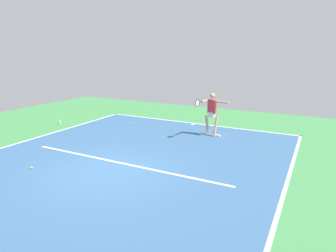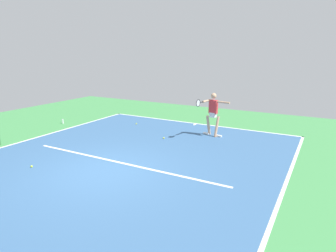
{
  "view_description": "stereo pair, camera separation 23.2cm",
  "coord_description": "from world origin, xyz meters",
  "views": [
    {
      "loc": [
        -5.35,
        6.26,
        3.44
      ],
      "look_at": [
        -0.72,
        -2.58,
        0.9
      ],
      "focal_mm": 31.21,
      "sensor_mm": 36.0,
      "label": 1
    },
    {
      "loc": [
        -5.55,
        6.15,
        3.44
      ],
      "look_at": [
        -0.72,
        -2.58,
        0.9
      ],
      "focal_mm": 31.21,
      "sensor_mm": 36.0,
      "label": 2
    }
  ],
  "objects": [
    {
      "name": "ground_plane",
      "position": [
        0.0,
        0.0,
        0.0
      ],
      "size": [
        22.38,
        22.38,
        0.0
      ],
      "primitive_type": "plane",
      "color": "#428E4C"
    },
    {
      "name": "court_surface",
      "position": [
        0.0,
        0.0,
        0.0
      ],
      "size": [
        9.75,
        13.66,
        0.0
      ],
      "primitive_type": "cube",
      "color": "#38608E",
      "rests_on": "ground_plane"
    },
    {
      "name": "court_line_baseline_near",
      "position": [
        0.0,
        -6.78,
        0.0
      ],
      "size": [
        9.75,
        0.1,
        0.01
      ],
      "primitive_type": "cube",
      "color": "white",
      "rests_on": "ground_plane"
    },
    {
      "name": "court_line_sideline_left",
      "position": [
        -4.83,
        0.0,
        0.0
      ],
      "size": [
        0.1,
        13.66,
        0.01
      ],
      "primitive_type": "cube",
      "color": "white",
      "rests_on": "ground_plane"
    },
    {
      "name": "court_line_sideline_right",
      "position": [
        4.83,
        0.0,
        0.0
      ],
      "size": [
        0.1,
        13.66,
        0.01
      ],
      "primitive_type": "cube",
      "color": "white",
      "rests_on": "ground_plane"
    },
    {
      "name": "court_line_service",
      "position": [
        0.0,
        -0.76,
        0.0
      ],
      "size": [
        7.31,
        0.1,
        0.01
      ],
      "primitive_type": "cube",
      "color": "white",
      "rests_on": "ground_plane"
    },
    {
      "name": "court_line_centre_mark",
      "position": [
        0.0,
        -6.58,
        0.0
      ],
      "size": [
        0.1,
        0.3,
        0.01
      ],
      "primitive_type": "cube",
      "color": "white",
      "rests_on": "ground_plane"
    },
    {
      "name": "tennis_player",
      "position": [
        -1.43,
        -5.12,
        1.05
      ],
      "size": [
        1.16,
        1.23,
        1.82
      ],
      "rotation": [
        0.0,
        0.0,
        -0.15
      ],
      "color": "tan",
      "rests_on": "ground_plane"
    },
    {
      "name": "tennis_ball_near_service_line",
      "position": [
        2.51,
        -5.21,
        0.03
      ],
      "size": [
        0.07,
        0.07,
        0.07
      ],
      "primitive_type": "sphere",
      "color": "yellow",
      "rests_on": "ground_plane"
    },
    {
      "name": "tennis_ball_centre_court",
      "position": [
        0.12,
        -3.73,
        0.03
      ],
      "size": [
        0.07,
        0.07,
        0.07
      ],
      "primitive_type": "sphere",
      "color": "yellow",
      "rests_on": "ground_plane"
    },
    {
      "name": "tennis_ball_far_corner",
      "position": [
        2.16,
        0.87,
        0.03
      ],
      "size": [
        0.07,
        0.07,
        0.07
      ],
      "primitive_type": "sphere",
      "color": "#CCE033",
      "rests_on": "ground_plane"
    },
    {
      "name": "water_bottle",
      "position": [
        5.8,
        -3.59,
        0.11
      ],
      "size": [
        0.07,
        0.07,
        0.22
      ],
      "primitive_type": "cylinder",
      "color": "white",
      "rests_on": "ground_plane"
    }
  ]
}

